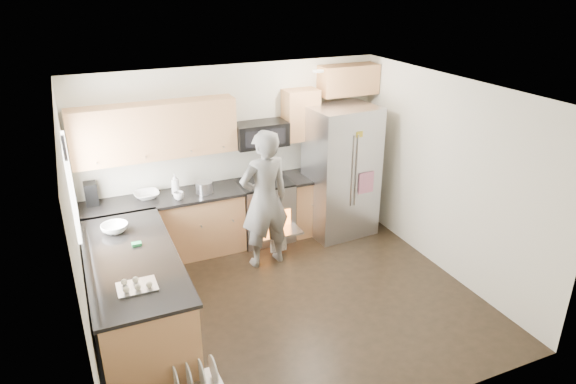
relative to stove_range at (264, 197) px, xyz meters
name	(u,v)px	position (x,y,z in m)	size (l,w,h in m)	color
ground	(288,302)	(-0.35, -1.69, -0.68)	(4.50, 4.50, 0.00)	black
room_shell	(285,176)	(-0.39, -1.68, 1.00)	(4.54, 4.04, 2.62)	beige
back_cabinet_run	(201,188)	(-0.94, 0.05, 0.29)	(4.45, 0.64, 2.50)	#B47F48
peninsula	(136,292)	(-2.10, -1.44, -0.21)	(0.96, 2.36, 1.02)	#B47F48
stove_range	(264,197)	(0.00, 0.00, 0.00)	(0.76, 0.97, 1.79)	#B7B7BC
refrigerator	(341,172)	(1.15, -0.24, 0.32)	(1.02, 0.82, 1.98)	#B7B7BC
person	(265,199)	(-0.26, -0.69, 0.28)	(0.70, 0.46, 1.92)	slate
dish_rack	(196,382)	(-1.76, -2.66, -0.59)	(0.53, 0.43, 0.32)	#B7B7BC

